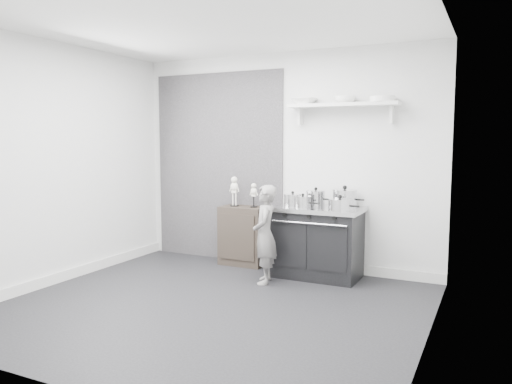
# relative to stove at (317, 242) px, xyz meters

# --- Properties ---
(ground) EXTENTS (4.00, 4.00, 0.00)m
(ground) POSITION_rel_stove_xyz_m (-0.58, -1.48, -0.42)
(ground) COLOR black
(ground) RESTS_ON ground
(room_shell) EXTENTS (4.02, 3.62, 2.71)m
(room_shell) POSITION_rel_stove_xyz_m (-0.67, -1.33, 1.22)
(room_shell) COLOR silver
(room_shell) RESTS_ON ground
(wall_shelf) EXTENTS (1.30, 0.26, 0.24)m
(wall_shelf) POSITION_rel_stove_xyz_m (0.22, 0.20, 1.59)
(wall_shelf) COLOR silver
(wall_shelf) RESTS_ON room_shell
(stove) EXTENTS (1.04, 0.65, 0.83)m
(stove) POSITION_rel_stove_xyz_m (0.00, 0.00, 0.00)
(stove) COLOR black
(stove) RESTS_ON ground
(side_cabinet) EXTENTS (0.58, 0.34, 0.76)m
(side_cabinet) POSITION_rel_stove_xyz_m (-1.05, 0.13, -0.04)
(side_cabinet) COLOR black
(side_cabinet) RESTS_ON ground
(child) EXTENTS (0.40, 0.48, 1.11)m
(child) POSITION_rel_stove_xyz_m (-0.45, -0.51, 0.14)
(child) COLOR slate
(child) RESTS_ON ground
(pot_front_left) EXTENTS (0.29, 0.20, 0.18)m
(pot_front_left) POSITION_rel_stove_xyz_m (-0.28, -0.09, 0.49)
(pot_front_left) COLOR #BCBCBE
(pot_front_left) RESTS_ON stove
(pot_back_left) EXTENTS (0.31, 0.23, 0.22)m
(pot_back_left) POSITION_rel_stove_xyz_m (-0.06, 0.10, 0.51)
(pot_back_left) COLOR #BCBCBE
(pot_back_left) RESTS_ON stove
(pot_back_right) EXTENTS (0.38, 0.29, 0.26)m
(pot_back_right) POSITION_rel_stove_xyz_m (0.28, 0.13, 0.52)
(pot_back_right) COLOR #BCBCBE
(pot_back_right) RESTS_ON stove
(pot_front_right) EXTENTS (0.35, 0.26, 0.18)m
(pot_front_right) POSITION_rel_stove_xyz_m (0.32, -0.19, 0.48)
(pot_front_right) COLOR #BCBCBE
(pot_front_right) RESTS_ON stove
(pot_front_center) EXTENTS (0.28, 0.19, 0.17)m
(pot_front_center) POSITION_rel_stove_xyz_m (-0.13, -0.15, 0.48)
(pot_front_center) COLOR #BCBCBE
(pot_front_center) RESTS_ON stove
(skeleton_full) EXTENTS (0.12, 0.08, 0.44)m
(skeleton_full) POSITION_rel_stove_xyz_m (-1.18, 0.13, 0.56)
(skeleton_full) COLOR silver
(skeleton_full) RESTS_ON side_cabinet
(skeleton_torso) EXTENTS (0.10, 0.06, 0.35)m
(skeleton_torso) POSITION_rel_stove_xyz_m (-0.90, 0.13, 0.52)
(skeleton_torso) COLOR silver
(skeleton_torso) RESTS_ON side_cabinet
(bowl_large) EXTENTS (0.30, 0.30, 0.07)m
(bowl_large) POSITION_rel_stove_xyz_m (-0.26, 0.19, 1.66)
(bowl_large) COLOR white
(bowl_large) RESTS_ON wall_shelf
(bowl_small) EXTENTS (0.25, 0.25, 0.08)m
(bowl_small) POSITION_rel_stove_xyz_m (0.25, 0.19, 1.66)
(bowl_small) COLOR white
(bowl_small) RESTS_ON wall_shelf
(plate_stack) EXTENTS (0.29, 0.29, 0.06)m
(plate_stack) POSITION_rel_stove_xyz_m (0.68, 0.19, 1.65)
(plate_stack) COLOR white
(plate_stack) RESTS_ON wall_shelf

